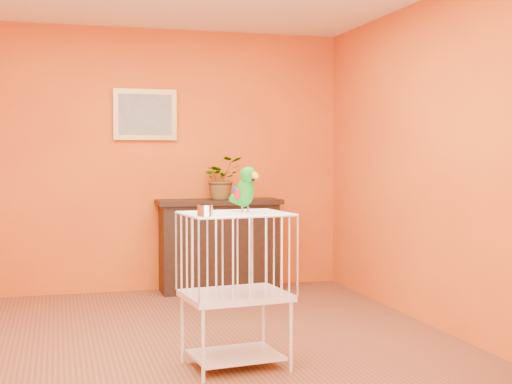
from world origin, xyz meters
name	(u,v)px	position (x,y,z in m)	size (l,w,h in m)	color
ground	(185,349)	(0.00, 0.00, 0.00)	(4.50, 4.50, 0.00)	brown
room_shell	(184,121)	(0.00, 0.00, 1.58)	(4.50, 4.50, 4.50)	orange
console_cabinet	(219,245)	(0.70, 2.03, 0.46)	(1.23, 0.44, 0.91)	black
potted_plant	(222,183)	(0.73, 2.02, 1.08)	(0.38, 0.42, 0.33)	#26722D
framed_picture	(145,115)	(0.00, 2.22, 1.75)	(0.62, 0.04, 0.50)	#C39245
birdcage	(235,288)	(0.24, -0.50, 0.51)	(0.69, 0.56, 0.99)	white
feed_cup	(205,211)	(0.00, -0.73, 1.03)	(0.09, 0.09, 0.07)	silver
parrot	(245,189)	(0.31, -0.46, 1.14)	(0.17, 0.26, 0.29)	#59544C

